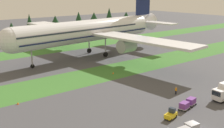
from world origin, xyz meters
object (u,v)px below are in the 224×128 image
object	(u,v)px
cargo_dolly_lead	(184,105)
taxiway_marker_2	(113,73)
airliner	(91,30)
baggage_tug	(171,114)
taxiway_marker_1	(18,103)
ground_crew_marshaller	(176,90)
uld_container_2	(192,128)
cargo_dolly_second	(191,101)

from	to	relation	value
cargo_dolly_lead	taxiway_marker_2	distance (m)	27.72
airliner	taxiway_marker_2	size ratio (longest dim) A/B	154.68
baggage_tug	taxiway_marker_1	world-z (taller)	baggage_tug
baggage_tug	taxiway_marker_1	bearing A→B (deg)	28.97
airliner	cargo_dolly_lead	xyz separation A→B (m)	(-11.94, -49.06, -8.11)
cargo_dolly_lead	ground_crew_marshaller	size ratio (longest dim) A/B	1.40
uld_container_2	taxiway_marker_2	distance (m)	35.31
airliner	baggage_tug	bearing A→B (deg)	155.46
baggage_tug	ground_crew_marshaller	world-z (taller)	baggage_tug
baggage_tug	ground_crew_marshaller	bearing A→B (deg)	-65.08
taxiway_marker_2	airliner	bearing A→B (deg)	70.58
baggage_tug	taxiway_marker_2	world-z (taller)	baggage_tug
uld_container_2	cargo_dolly_lead	bearing A→B (deg)	45.30
cargo_dolly_lead	cargo_dolly_second	bearing A→B (deg)	-90.00
cargo_dolly_second	uld_container_2	size ratio (longest dim) A/B	1.22
taxiway_marker_1	ground_crew_marshaller	bearing A→B (deg)	-28.55
taxiway_marker_2	taxiway_marker_1	bearing A→B (deg)	-170.33
baggage_tug	cargo_dolly_lead	bearing A→B (deg)	-90.00
cargo_dolly_second	taxiway_marker_1	size ratio (longest dim) A/B	5.00
cargo_dolly_second	uld_container_2	xyz separation A→B (m)	(-9.10, -6.84, -0.10)
cargo_dolly_lead	taxiway_marker_2	size ratio (longest dim) A/B	4.68
airliner	baggage_tug	size ratio (longest dim) A/B	28.83
ground_crew_marshaller	uld_container_2	size ratio (longest dim) A/B	0.87
baggage_tug	uld_container_2	bearing A→B (deg)	155.98
airliner	taxiway_marker_1	size ratio (longest dim) A/B	165.16
ground_crew_marshaller	taxiway_marker_1	xyz separation A→B (m)	(-29.59, 16.10, -0.70)
cargo_dolly_lead	baggage_tug	bearing A→B (deg)	90.00
taxiway_marker_1	taxiway_marker_2	bearing A→B (deg)	9.67
ground_crew_marshaller	cargo_dolly_second	bearing A→B (deg)	-14.38
uld_container_2	taxiway_marker_2	bearing A→B (deg)	72.62
uld_container_2	taxiway_marker_1	bearing A→B (deg)	121.90
airliner	cargo_dolly_second	world-z (taller)	airliner
cargo_dolly_second	taxiway_marker_2	size ratio (longest dim) A/B	4.68
cargo_dolly_lead	uld_container_2	distance (m)	8.88
cargo_dolly_lead	ground_crew_marshaller	distance (m)	8.39
cargo_dolly_lead	airliner	bearing A→B (deg)	-24.12
cargo_dolly_second	ground_crew_marshaller	size ratio (longest dim) A/B	1.40
airliner	uld_container_2	world-z (taller)	airliner
baggage_tug	uld_container_2	size ratio (longest dim) A/B	1.40
cargo_dolly_lead	taxiway_marker_1	xyz separation A→B (m)	(-24.19, 22.52, -0.68)
cargo_dolly_lead	taxiway_marker_1	distance (m)	33.06
uld_container_2	taxiway_marker_1	xyz separation A→B (m)	(-17.95, 28.84, -0.57)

